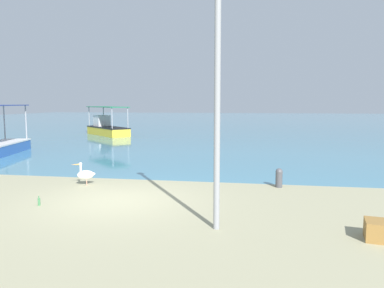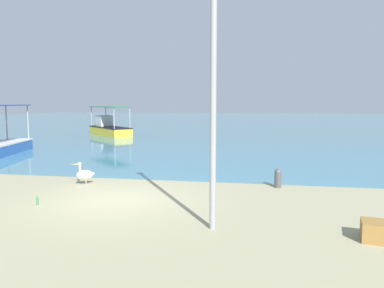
# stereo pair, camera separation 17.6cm
# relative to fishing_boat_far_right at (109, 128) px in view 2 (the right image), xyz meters

# --- Properties ---
(ground) EXTENTS (120.00, 120.00, 0.00)m
(ground) POSITION_rel_fishing_boat_far_right_xyz_m (8.96, -20.94, -0.63)
(ground) COLOR tan
(harbor_water) EXTENTS (110.00, 90.00, 0.00)m
(harbor_water) POSITION_rel_fishing_boat_far_right_xyz_m (8.96, 27.06, -0.63)
(harbor_water) COLOR teal
(harbor_water) RESTS_ON ground
(fishing_boat_far_right) EXTENTS (5.17, 5.09, 2.48)m
(fishing_boat_far_right) POSITION_rel_fishing_boat_far_right_xyz_m (0.00, 0.00, 0.00)
(fishing_boat_far_right) COLOR gold
(fishing_boat_far_right) RESTS_ON harbor_water
(pelican) EXTENTS (0.75, 0.50, 0.80)m
(pelican) POSITION_rel_fishing_boat_far_right_xyz_m (7.14, -19.14, -0.26)
(pelican) COLOR #E0997A
(pelican) RESTS_ON ground
(lamp_post) EXTENTS (0.28, 0.28, 5.54)m
(lamp_post) POSITION_rel_fishing_boat_far_right_xyz_m (12.07, -22.87, 2.49)
(lamp_post) COLOR gray
(lamp_post) RESTS_ON ground
(mooring_bollard) EXTENTS (0.24, 0.24, 0.65)m
(mooring_bollard) POSITION_rel_fishing_boat_far_right_xyz_m (13.71, -18.36, -0.29)
(mooring_bollard) COLOR #47474C
(mooring_bollard) RESTS_ON ground
(cargo_crate) EXTENTS (0.92, 0.74, 0.40)m
(cargo_crate) POSITION_rel_fishing_boat_far_right_xyz_m (15.60, -23.02, -0.43)
(cargo_crate) COLOR olive
(cargo_crate) RESTS_ON ground
(glass_bottle) EXTENTS (0.07, 0.07, 0.27)m
(glass_bottle) POSITION_rel_fishing_boat_far_right_xyz_m (7.02, -21.79, -0.53)
(glass_bottle) COLOR #3F7F4C
(glass_bottle) RESTS_ON ground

